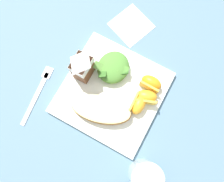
# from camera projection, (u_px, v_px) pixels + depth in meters

# --- Properties ---
(ground) EXTENTS (3.00, 3.00, 0.00)m
(ground) POSITION_uv_depth(u_px,v_px,m) (112.00, 93.00, 0.66)
(ground) COLOR slate
(white_plate) EXTENTS (0.28, 0.28, 0.02)m
(white_plate) POSITION_uv_depth(u_px,v_px,m) (112.00, 92.00, 0.65)
(white_plate) COLOR white
(white_plate) RESTS_ON ground
(cheesy_pizza_bread) EXTENTS (0.13, 0.19, 0.04)m
(cheesy_pizza_bread) POSITION_uv_depth(u_px,v_px,m) (103.00, 110.00, 0.61)
(cheesy_pizza_bread) COLOR #A87038
(cheesy_pizza_bread) RESTS_ON white_plate
(green_salad_pile) EXTENTS (0.10, 0.10, 0.05)m
(green_salad_pile) POSITION_uv_depth(u_px,v_px,m) (113.00, 67.00, 0.64)
(green_salad_pile) COLOR #4C8433
(green_salad_pile) RESTS_ON white_plate
(milk_carton) EXTENTS (0.06, 0.05, 0.11)m
(milk_carton) POSITION_uv_depth(u_px,v_px,m) (82.00, 66.00, 0.60)
(milk_carton) COLOR brown
(milk_carton) RESTS_ON white_plate
(orange_wedge_front) EXTENTS (0.06, 0.04, 0.04)m
(orange_wedge_front) POSITION_uv_depth(u_px,v_px,m) (138.00, 104.00, 0.61)
(orange_wedge_front) COLOR orange
(orange_wedge_front) RESTS_ON white_plate
(orange_wedge_middle) EXTENTS (0.06, 0.07, 0.04)m
(orange_wedge_middle) POSITION_uv_depth(u_px,v_px,m) (146.00, 97.00, 0.62)
(orange_wedge_middle) COLOR orange
(orange_wedge_middle) RESTS_ON white_plate
(orange_wedge_rear) EXTENTS (0.04, 0.06, 0.04)m
(orange_wedge_rear) POSITION_uv_depth(u_px,v_px,m) (151.00, 83.00, 0.63)
(orange_wedge_rear) COLOR orange
(orange_wedge_rear) RESTS_ON white_plate
(paper_napkin) EXTENTS (0.14, 0.14, 0.00)m
(paper_napkin) POSITION_uv_depth(u_px,v_px,m) (131.00, 25.00, 0.70)
(paper_napkin) COLOR white
(paper_napkin) RESTS_ON ground
(metal_fork) EXTENTS (0.19, 0.04, 0.01)m
(metal_fork) POSITION_uv_depth(u_px,v_px,m) (39.00, 91.00, 0.66)
(metal_fork) COLOR silver
(metal_fork) RESTS_ON ground
(drinking_clear_cup) EXTENTS (0.08, 0.08, 0.10)m
(drinking_clear_cup) POSITION_uv_depth(u_px,v_px,m) (145.00, 176.00, 0.56)
(drinking_clear_cup) COLOR silver
(drinking_clear_cup) RESTS_ON ground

